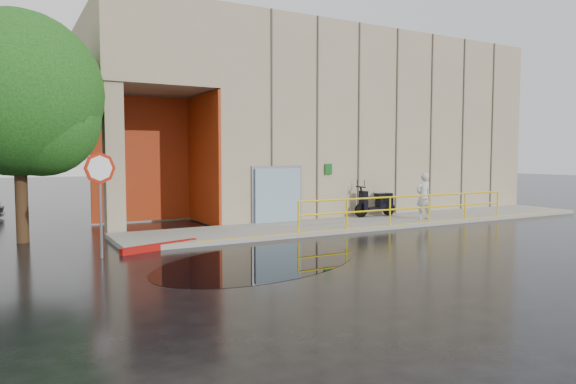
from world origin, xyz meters
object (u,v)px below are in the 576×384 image
stop_sign (100,182)px  tree_near (24,100)px  scooter (376,195)px  red_curb (160,246)px  person (424,196)px

stop_sign → tree_near: (-1.54, 3.61, 2.30)m
scooter → red_curb: (-9.53, -2.39, -0.93)m
person → red_curb: bearing=9.1°
scooter → stop_sign: size_ratio=0.72×
scooter → red_curb: scooter is taller
person → tree_near: size_ratio=0.26×
person → tree_near: (-13.72, 2.41, 3.21)m
red_curb → person: bearing=3.9°
tree_near → scooter: bearing=-3.4°
red_curb → tree_near: size_ratio=0.35×
person → stop_sign: 12.27m
stop_sign → red_curb: 2.53m
person → scooter: person is taller
stop_sign → tree_near: tree_near is taller
stop_sign → person: bearing=14.3°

